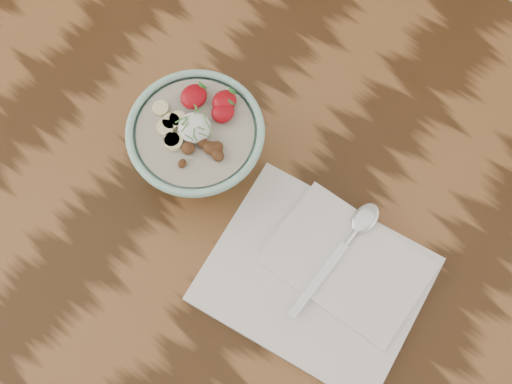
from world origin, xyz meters
The scene contains 4 objects.
table centered at (0.00, 0.00, 65.70)cm, with size 160.00×90.00×75.00cm.
breakfast_bowl centered at (3.70, -4.48, 81.00)cm, with size 17.74×17.74×11.68cm.
napkin centered at (26.83, -7.16, 75.70)cm, with size 30.09×25.74×1.67cm.
spoon centered at (26.73, -0.31, 77.08)cm, with size 3.25×18.78×0.98cm.
Camera 1 is at (33.54, -29.21, 166.70)cm, focal length 50.00 mm.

